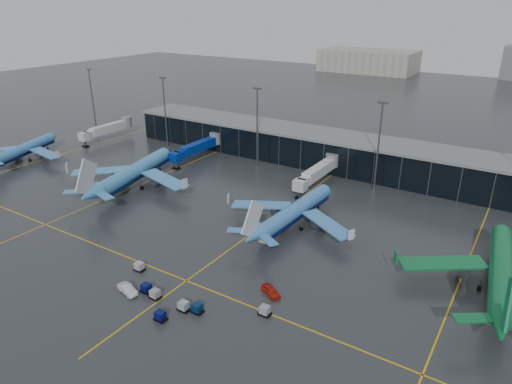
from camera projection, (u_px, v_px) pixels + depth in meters
The scene contains 13 objects.
ground at pixel (196, 237), 105.48m from camera, with size 600.00×600.00×0.00m, color #282B2D.
terminal_pier at pixel (315, 147), 151.54m from camera, with size 142.00×17.00×10.70m.
jet_bridges at pixel (196, 147), 154.50m from camera, with size 94.00×27.50×7.20m.
flood_masts at pixel (314, 133), 136.49m from camera, with size 203.00×0.50×25.50m.
taxi_lines at pixel (257, 230), 108.75m from camera, with size 220.00×120.00×0.02m.
airliner_klm_west at pixel (24, 143), 155.07m from camera, with size 33.60×38.26×11.76m, color #3F83D0, non-canonical shape.
airliner_arkefly at pixel (134, 163), 132.18m from camera, with size 40.23×45.82×14.08m, color #3F91D0, non-canonical shape.
airliner_klm_near at pixel (296, 202), 108.89m from camera, with size 34.88×39.73×12.21m, color #3F82CF, non-canonical shape.
airliner_aer_lingus at pixel (504, 258), 83.86m from camera, with size 38.13×43.42×13.34m, color #0C6733, non-canonical shape.
baggage_carts at pixel (177, 298), 82.45m from camera, with size 31.03×12.35×1.70m.
mobile_airstair at pixel (266, 237), 103.81m from camera, with size 2.20×3.20×3.45m.
service_van_red at pixel (271, 291), 84.41m from camera, with size 1.88×4.68×1.60m, color #B81B0E.
service_van_white at pixel (128, 289), 84.87m from camera, with size 1.71×4.91×1.62m, color silver.
Camera 1 is at (61.98, -71.06, 50.36)m, focal length 32.00 mm.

